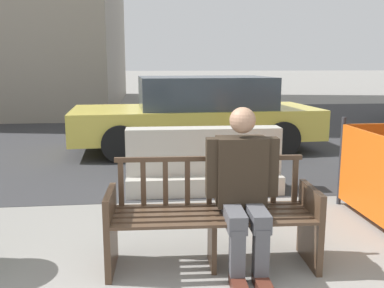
{
  "coord_description": "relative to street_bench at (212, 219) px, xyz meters",
  "views": [
    {
      "loc": [
        -0.46,
        -2.28,
        1.65
      ],
      "look_at": [
        0.06,
        2.49,
        0.75
      ],
      "focal_mm": 40.0,
      "sensor_mm": 36.0,
      "label": 1
    }
  ],
  "objects": [
    {
      "name": "car_taxi_near",
      "position": [
        0.49,
        4.88,
        0.31
      ],
      "size": [
        4.73,
        2.2,
        1.41
      ],
      "color": "#DBC64C",
      "rests_on": "ground"
    },
    {
      "name": "jersey_barrier_centre",
      "position": [
        0.22,
        2.11,
        -0.06
      ],
      "size": [
        2.01,
        0.72,
        0.84
      ],
      "color": "#ADA89E",
      "rests_on": "ground"
    },
    {
      "name": "street_asphalt",
      "position": [
        -0.06,
        7.69,
        -0.39
      ],
      "size": [
        120.0,
        12.0,
        0.01
      ],
      "primitive_type": "cube",
      "color": "#333335",
      "rests_on": "ground"
    },
    {
      "name": "seated_person",
      "position": [
        0.24,
        -0.07,
        0.29
      ],
      "size": [
        0.58,
        0.73,
        1.31
      ],
      "color": "#2D2319",
      "rests_on": "ground"
    },
    {
      "name": "street_bench",
      "position": [
        0.0,
        0.0,
        0.0
      ],
      "size": [
        1.71,
        0.59,
        0.88
      ],
      "color": "#473323",
      "rests_on": "ground"
    }
  ]
}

